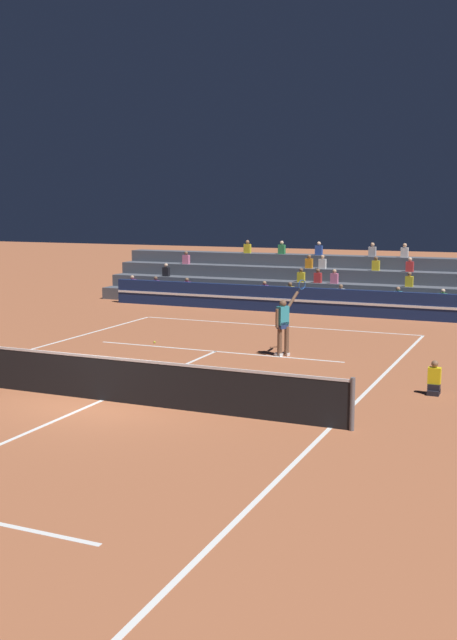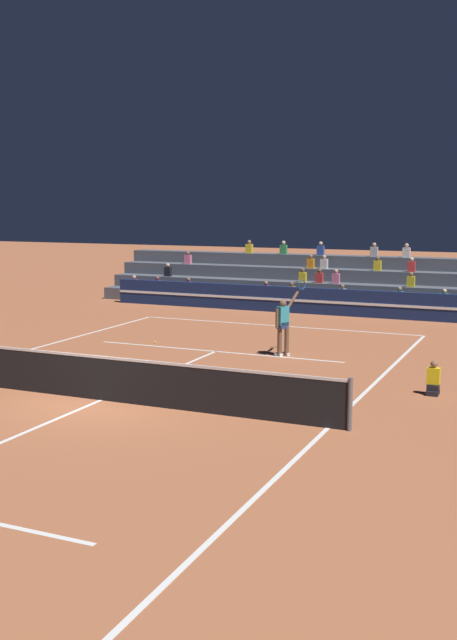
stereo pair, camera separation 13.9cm
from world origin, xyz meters
TOP-DOWN VIEW (x-y plane):
  - ground_plane at (0.00, 0.00)m, footprint 120.00×120.00m
  - court_lines at (0.00, 0.00)m, footprint 11.10×23.90m
  - tennis_net at (0.00, 0.00)m, footprint 12.00×0.10m
  - sponsor_banner_wall at (0.00, 15.42)m, footprint 18.00×0.26m
  - bleacher_stand at (0.02, 18.59)m, footprint 20.97×3.80m
  - ball_kid_courtside at (7.05, 3.64)m, footprint 0.30×0.36m
  - tennis_player at (2.16, 6.63)m, footprint 0.71×1.19m
  - tennis_ball at (-2.43, 6.90)m, footprint 0.07×0.07m

SIDE VIEW (x-z plane):
  - ground_plane at x=0.00m, z-range 0.00..0.00m
  - court_lines at x=0.00m, z-range 0.00..0.01m
  - tennis_ball at x=-2.43m, z-range 0.00..0.07m
  - ball_kid_courtside at x=7.05m, z-range -0.09..0.75m
  - tennis_net at x=0.00m, z-range -0.01..1.09m
  - sponsor_banner_wall at x=0.00m, z-range 0.00..1.10m
  - bleacher_stand at x=0.02m, z-range -0.58..2.25m
  - tennis_player at x=2.16m, z-range -0.18..2.15m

